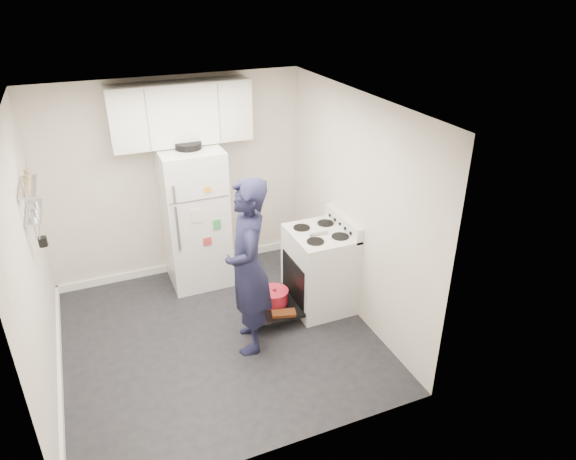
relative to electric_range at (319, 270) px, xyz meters
name	(u,v)px	position (x,y,z in m)	size (l,w,h in m)	color
room	(207,238)	(-1.29, -0.12, 0.74)	(3.21, 3.21, 2.51)	black
electric_range	(319,270)	(0.00, 0.00, 0.00)	(0.66, 0.76, 1.10)	silver
open_oven_door	(273,300)	(-0.57, 0.00, -0.27)	(0.55, 0.70, 0.24)	black
refrigerator	(195,217)	(-1.15, 1.10, 0.41)	(0.72, 0.74, 1.80)	silver
upper_cabinets	(181,113)	(-1.16, 1.28, 1.63)	(1.60, 0.33, 0.70)	silver
wall_shelf_rack	(31,200)	(-2.78, 0.34, 1.21)	(0.14, 0.60, 0.61)	#B2B2B7
person	(248,268)	(-0.96, -0.38, 0.46)	(0.68, 0.44, 1.86)	#171834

